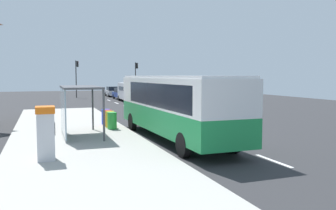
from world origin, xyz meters
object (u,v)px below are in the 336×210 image
recycling_bin_green (112,121)px  traffic_light_far_side (77,73)px  white_van (129,91)px  recycling_bin_red (108,118)px  bus_shelter (74,98)px  bus (174,103)px  sedan_far (122,93)px  recycling_bin_yellow (110,119)px  recycling_bin_blue (106,117)px  traffic_light_near_side (136,74)px  ticket_machine (46,133)px  sedan_near (113,91)px

recycling_bin_green → traffic_light_far_side: bearing=88.1°
white_van → recycling_bin_red: (-6.40, -21.47, -0.69)m
bus_shelter → bus: bearing=-20.4°
recycling_bin_red → traffic_light_far_side: size_ratio=0.18×
white_van → sedan_far: size_ratio=1.19×
recycling_bin_green → recycling_bin_red: same height
recycling_bin_green → recycling_bin_red: 1.40m
recycling_bin_red → bus_shelter: 4.08m
traffic_light_far_side → bus: bearing=-87.8°
recycling_bin_yellow → recycling_bin_blue: (0.00, 1.40, 0.00)m
recycling_bin_green → traffic_light_near_side: traffic_light_near_side is taller
recycling_bin_yellow → bus_shelter: 3.57m
bus → traffic_light_far_side: (-1.39, 36.50, 1.70)m
traffic_light_far_side → bus_shelter: 34.93m
recycling_bin_blue → traffic_light_far_side: traffic_light_far_side is taller
bus → bus_shelter: 5.02m
ticket_machine → bus_shelter: size_ratio=0.48×
sedan_far → recycling_bin_blue: sedan_far is taller
bus → sedan_far: (4.01, 30.95, -1.05)m
recycling_bin_green → traffic_light_near_side: bearing=73.3°
traffic_light_far_side → bus_shelter: (-3.31, -34.75, -1.44)m
bus_shelter → traffic_light_near_side: bearing=70.7°
bus → recycling_bin_green: bus is taller
recycling_bin_red → sedan_near: bearing=78.8°
recycling_bin_red → traffic_light_far_side: bearing=88.0°
recycling_bin_green → bus: bearing=-54.3°
traffic_light_far_side → bus_shelter: size_ratio=1.34×
sedan_far → recycling_bin_yellow: 27.57m
bus → recycling_bin_yellow: (-2.49, 4.16, -1.19)m
sedan_far → ticket_machine: 35.60m
sedan_far → traffic_light_near_side: traffic_light_near_side is taller
bus_shelter → traffic_light_far_side: bearing=84.6°
recycling_bin_blue → traffic_light_far_side: (1.10, 30.94, 2.88)m
recycling_bin_green → sedan_far: bearing=76.7°
bus → traffic_light_near_side: size_ratio=2.14×
sedan_far → recycling_bin_red: sedan_far is taller
traffic_light_near_side → recycling_bin_red: bearing=-107.5°
sedan_far → traffic_light_far_side: size_ratio=0.83×
recycling_bin_yellow → ticket_machine: bearing=-116.4°
recycling_bin_yellow → recycling_bin_red: same height
sedan_far → recycling_bin_blue: 26.21m
bus → bus_shelter: size_ratio=2.77×
traffic_light_far_side → bus_shelter: bearing=-95.4°
white_van → bus_shelter: bearing=-109.3°
recycling_bin_green → bus_shelter: bus_shelter is taller
recycling_bin_red → bus_shelter: bearing=-125.5°
sedan_far → recycling_bin_green: bearing=-103.3°
sedan_near → traffic_light_near_side: bearing=-31.8°
recycling_bin_yellow → traffic_light_far_side: traffic_light_far_side is taller
recycling_bin_red → recycling_bin_green: bearing=-90.0°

